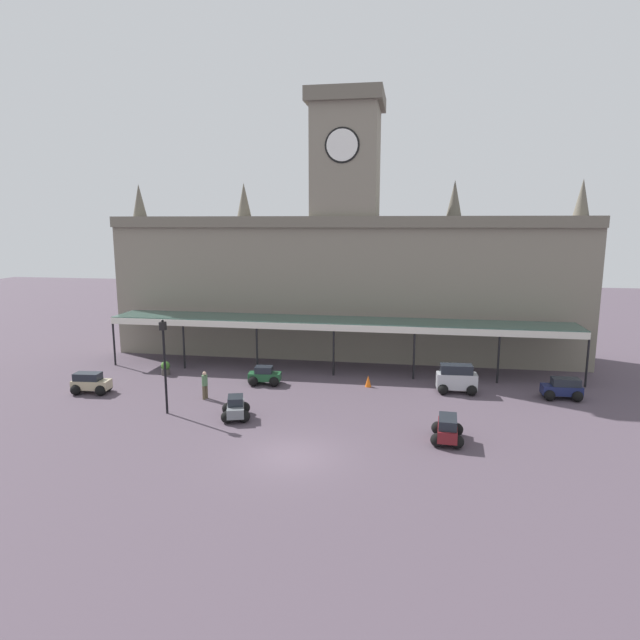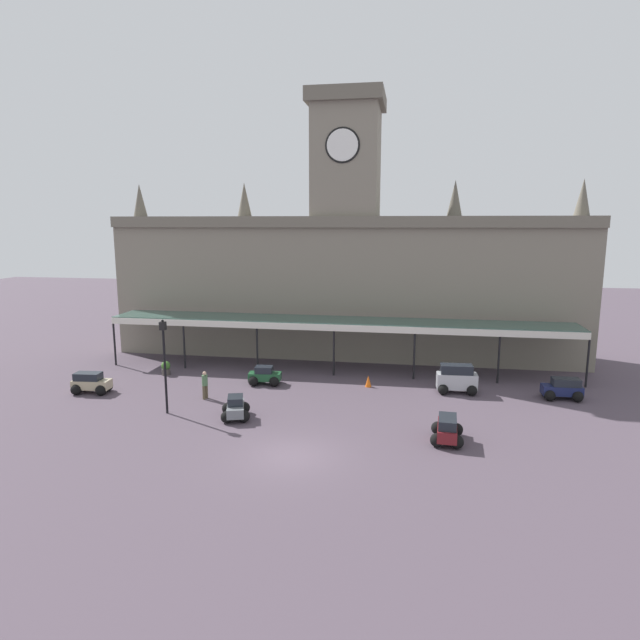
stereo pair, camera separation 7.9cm
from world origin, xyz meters
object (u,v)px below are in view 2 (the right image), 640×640
Objects in this scene: car_silver_van at (457,380)px; traffic_cone at (368,381)px; car_green_sedan at (265,377)px; planter_near_kerb at (166,368)px; car_maroon_estate at (447,430)px; car_navy_estate at (563,390)px; pedestrian_beside_cars at (205,384)px; car_beige_estate at (91,384)px; victorian_lamppost at (164,356)px; car_grey_sedan at (236,409)px.

car_silver_van is 3.29× the size of traffic_cone.
planter_near_kerb is at bearing 172.27° from car_green_sedan.
car_green_sedan is at bearing 145.82° from car_maroon_estate.
pedestrian_beside_cars is at bearing -170.43° from car_navy_estate.
car_silver_van reaches higher than car_maroon_estate.
car_silver_van is at bearing -3.45° from traffic_cone.
car_beige_estate is at bearing -166.12° from traffic_cone.
pedestrian_beside_cars reaches higher than planter_near_kerb.
car_green_sedan reaches higher than traffic_cone.
car_maroon_estate is at bearing -34.18° from car_green_sedan.
pedestrian_beside_cars is at bearing 163.44° from car_maroon_estate.
traffic_cone is (10.44, 6.69, -2.85)m from victorian_lamppost.
car_grey_sedan is 3.94m from pedestrian_beside_cars.
car_grey_sedan is 1.33× the size of pedestrian_beside_cars.
car_beige_estate and car_maroon_estate have the same top height.
car_navy_estate is 28.31m from car_beige_estate.
car_navy_estate and car_maroon_estate have the same top height.
victorian_lamppost reaches higher than car_maroon_estate.
car_silver_van is (22.01, 3.78, 0.24)m from car_beige_estate.
car_beige_estate is 2.41× the size of planter_near_kerb.
victorian_lamppost reaches higher than car_navy_estate.
car_maroon_estate is at bearing -10.73° from car_beige_estate.
car_maroon_estate is 7.82m from car_silver_van.
victorian_lamppost is at bearing 174.64° from car_maroon_estate.
car_silver_van reaches higher than car_navy_estate.
car_maroon_estate is 9.20m from traffic_cone.
car_grey_sedan is 0.91× the size of car_silver_van.
car_beige_estate is 17.10m from traffic_cone.
car_green_sedan is 0.87× the size of car_silver_van.
pedestrian_beside_cars reaches higher than car_green_sedan.
car_silver_van is at bearing -2.11° from planter_near_kerb.
car_silver_van is 5.44m from traffic_cone.
planter_near_kerb is at bearing 178.41° from traffic_cone.
pedestrian_beside_cars is at bearing 0.76° from car_beige_estate.
car_green_sedan is at bearing 51.69° from pedestrian_beside_cars.
victorian_lamppost is (-15.85, -6.36, 2.41)m from car_silver_van.
car_maroon_estate is 0.94× the size of car_silver_van.
car_navy_estate is 3.06× the size of traffic_cone.
car_maroon_estate reaches higher than car_green_sedan.
car_maroon_estate reaches higher than car_grey_sedan.
car_maroon_estate is 3.10× the size of traffic_cone.
traffic_cone is at bearing 13.88° from car_beige_estate.
car_navy_estate is 0.98× the size of car_beige_estate.
victorian_lamppost is at bearing -122.16° from car_green_sedan.
traffic_cone is 0.77× the size of planter_near_kerb.
car_green_sedan is at bearing 57.84° from victorian_lamppost.
traffic_cone is (16.60, 4.10, -0.19)m from car_beige_estate.
car_silver_van is 19.29m from planter_near_kerb.
car_navy_estate is at bearing 0.32° from car_green_sedan.
traffic_cone is at bearing -1.59° from planter_near_kerb.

